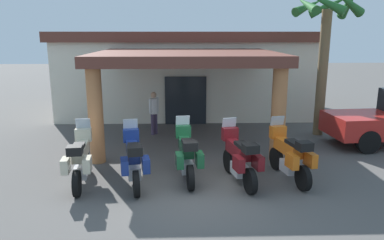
# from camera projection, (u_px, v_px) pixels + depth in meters

# --- Properties ---
(ground_plane) EXTENTS (80.00, 80.00, 0.00)m
(ground_plane) POSITION_uv_depth(u_px,v_px,m) (193.00, 189.00, 9.59)
(ground_plane) COLOR #514F4C
(motel_building) EXTENTS (12.15, 12.47, 3.98)m
(motel_building) POSITION_uv_depth(u_px,v_px,m) (185.00, 70.00, 19.04)
(motel_building) COLOR silver
(motel_building) RESTS_ON ground_plane
(motorcycle_cream) EXTENTS (0.74, 2.21, 1.61)m
(motorcycle_cream) POSITION_uv_depth(u_px,v_px,m) (80.00, 159.00, 9.71)
(motorcycle_cream) COLOR black
(motorcycle_cream) RESTS_ON ground_plane
(motorcycle_blue) EXTENTS (0.87, 2.20, 1.61)m
(motorcycle_blue) POSITION_uv_depth(u_px,v_px,m) (134.00, 160.00, 9.68)
(motorcycle_blue) COLOR black
(motorcycle_blue) RESTS_ON ground_plane
(motorcycle_green) EXTENTS (0.74, 2.21, 1.61)m
(motorcycle_green) POSITION_uv_depth(u_px,v_px,m) (187.00, 155.00, 10.07)
(motorcycle_green) COLOR black
(motorcycle_green) RESTS_ON ground_plane
(motorcycle_maroon) EXTENTS (0.91, 2.19, 1.61)m
(motorcycle_maroon) POSITION_uv_depth(u_px,v_px,m) (240.00, 158.00, 9.84)
(motorcycle_maroon) COLOR black
(motorcycle_maroon) RESTS_ON ground_plane
(motorcycle_orange) EXTENTS (0.88, 2.20, 1.61)m
(motorcycle_orange) POSITION_uv_depth(u_px,v_px,m) (290.00, 155.00, 10.03)
(motorcycle_orange) COLOR black
(motorcycle_orange) RESTS_ON ground_plane
(pedestrian) EXTENTS (0.36, 0.44, 1.70)m
(pedestrian) POSITION_uv_depth(u_px,v_px,m) (154.00, 110.00, 14.49)
(pedestrian) COLOR #3F334C
(pedestrian) RESTS_ON ground_plane
(palm_tree_near_portico) EXTENTS (2.48, 2.61, 5.75)m
(palm_tree_near_portico) POSITION_uv_depth(u_px,v_px,m) (326.00, 28.00, 13.76)
(palm_tree_near_portico) COLOR brown
(palm_tree_near_portico) RESTS_ON ground_plane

